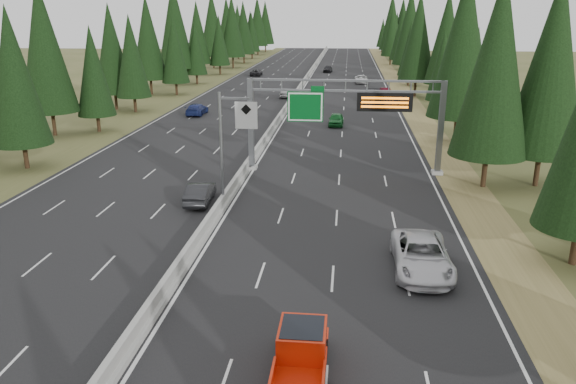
{
  "coord_description": "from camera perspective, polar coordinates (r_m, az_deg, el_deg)",
  "views": [
    {
      "loc": [
        8.46,
        -11.68,
        13.1
      ],
      "look_at": [
        5.11,
        20.0,
        2.89
      ],
      "focal_mm": 35.0,
      "sensor_mm": 36.0,
      "label": 1
    }
  ],
  "objects": [
    {
      "name": "car_ahead_white",
      "position": [
        111.24,
        7.46,
        11.29
      ],
      "size": [
        2.62,
        5.42,
        1.49
      ],
      "primitive_type": "imported",
      "rotation": [
        0.0,
        0.0,
        0.03
      ],
      "color": "silver",
      "rests_on": "road"
    },
    {
      "name": "car_onc_white",
      "position": [
        91.46,
        -0.28,
        10.06
      ],
      "size": [
        2.01,
        4.53,
        1.51
      ],
      "primitive_type": "imported",
      "rotation": [
        0.0,
        0.0,
        3.19
      ],
      "color": "#B4B4B4",
      "rests_on": "road"
    },
    {
      "name": "hov_sign_pole",
      "position": [
        38.41,
        -5.97,
        5.08
      ],
      "size": [
        2.8,
        0.5,
        8.0
      ],
      "color": "slate",
      "rests_on": "road"
    },
    {
      "name": "car_ahead_dkred",
      "position": [
        92.99,
        9.85,
        9.92
      ],
      "size": [
        1.75,
        4.51,
        1.46
      ],
      "primitive_type": "imported",
      "rotation": [
        0.0,
        0.0,
        0.05
      ],
      "color": "#4D0B17",
      "rests_on": "road"
    },
    {
      "name": "road",
      "position": [
        92.99,
        0.76,
        9.69
      ],
      "size": [
        32.0,
        260.0,
        0.08
      ],
      "primitive_type": "cube",
      "color": "black",
      "rests_on": "ground"
    },
    {
      "name": "car_onc_far",
      "position": [
        124.02,
        -3.24,
        12.02
      ],
      "size": [
        2.24,
        4.81,
        1.33
      ],
      "primitive_type": "imported",
      "rotation": [
        0.0,
        0.0,
        3.15
      ],
      "color": "black",
      "rests_on": "road"
    },
    {
      "name": "median_barrier",
      "position": [
        92.94,
        0.76,
        9.92
      ],
      "size": [
        0.7,
        260.0,
        0.85
      ],
      "color": "gray",
      "rests_on": "road"
    },
    {
      "name": "tree_row_right",
      "position": [
        74.56,
        16.8,
        14.03
      ],
      "size": [
        11.73,
        242.33,
        18.93
      ],
      "color": "black",
      "rests_on": "ground"
    },
    {
      "name": "car_ahead_dkgrey",
      "position": [
        88.46,
        8.64,
        9.64
      ],
      "size": [
        2.79,
        5.8,
        1.63
      ],
      "primitive_type": "imported",
      "rotation": [
        0.0,
        0.0,
        -0.09
      ],
      "color": "black",
      "rests_on": "road"
    },
    {
      "name": "red_pickup",
      "position": [
        21.81,
        1.38,
        -15.82
      ],
      "size": [
        1.89,
        5.3,
        1.73
      ],
      "color": "black",
      "rests_on": "road"
    },
    {
      "name": "shoulder_left",
      "position": [
        96.26,
        -10.01,
        9.7
      ],
      "size": [
        3.6,
        260.0,
        0.06
      ],
      "primitive_type": "cube",
      "color": "#484F25",
      "rests_on": "ground"
    },
    {
      "name": "car_ahead_green",
      "position": [
        68.43,
        4.91,
        7.36
      ],
      "size": [
        1.84,
        4.34,
        1.47
      ],
      "primitive_type": "imported",
      "rotation": [
        0.0,
        0.0,
        -0.03
      ],
      "color": "#166226",
      "rests_on": "road"
    },
    {
      "name": "car_ahead_far",
      "position": [
        131.65,
        4.09,
        12.39
      ],
      "size": [
        2.16,
        4.67,
        1.55
      ],
      "primitive_type": "imported",
      "rotation": [
        0.0,
        0.0,
        -0.07
      ],
      "color": "black",
      "rests_on": "road"
    },
    {
      "name": "shoulder_right",
      "position": [
        93.08,
        11.88,
        9.32
      ],
      "size": [
        3.6,
        260.0,
        0.06
      ],
      "primitive_type": "cube",
      "color": "olive",
      "rests_on": "ground"
    },
    {
      "name": "silver_minivan",
      "position": [
        30.44,
        13.42,
        -6.27
      ],
      "size": [
        2.92,
        6.28,
        1.74
      ],
      "primitive_type": "imported",
      "rotation": [
        0.0,
        0.0,
        0.01
      ],
      "color": "silver",
      "rests_on": "road"
    },
    {
      "name": "sign_gantry",
      "position": [
        47.22,
        6.57,
        8.11
      ],
      "size": [
        16.75,
        0.98,
        7.8
      ],
      "color": "slate",
      "rests_on": "road"
    },
    {
      "name": "car_onc_blue",
      "position": [
        76.44,
        -9.25,
        8.31
      ],
      "size": [
        2.15,
        5.21,
        1.51
      ],
      "primitive_type": "imported",
      "rotation": [
        0.0,
        0.0,
        3.13
      ],
      "color": "navy",
      "rests_on": "road"
    },
    {
      "name": "car_onc_near",
      "position": [
        40.58,
        -8.92,
        -0.07
      ],
      "size": [
        1.81,
        4.58,
        1.48
      ],
      "primitive_type": "imported",
      "rotation": [
        0.0,
        0.0,
        3.2
      ],
      "color": "black",
      "rests_on": "road"
    },
    {
      "name": "tree_row_left",
      "position": [
        93.9,
        -13.61,
        14.96
      ],
      "size": [
        12.0,
        239.08,
        18.92
      ],
      "color": "black",
      "rests_on": "ground"
    }
  ]
}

